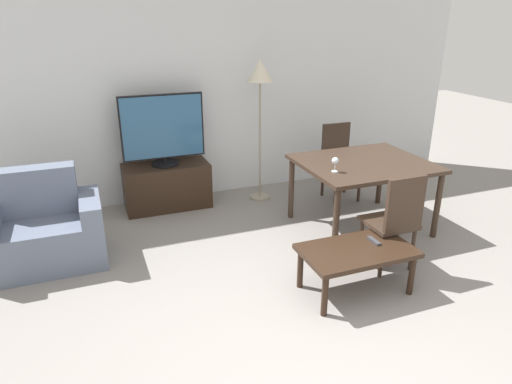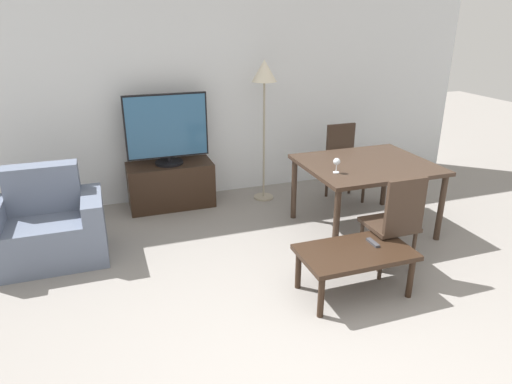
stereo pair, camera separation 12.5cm
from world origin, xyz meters
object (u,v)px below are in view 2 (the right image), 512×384
at_px(floor_lamp, 264,82).
at_px(wine_glass_left, 337,163).
at_px(tv, 167,130).
at_px(remote_primary, 373,243).
at_px(coffee_table, 355,256).
at_px(tv_stand, 171,185).
at_px(dining_table, 366,170).
at_px(dining_chair_far, 343,159).
at_px(armchair, 47,229).
at_px(dining_chair_near, 396,220).

xyz_separation_m(floor_lamp, wine_glass_left, (0.26, -1.31, -0.59)).
relative_size(tv, remote_primary, 6.18).
bearing_deg(coffee_table, wine_glass_left, 72.91).
relative_size(tv_stand, dining_table, 0.76).
xyz_separation_m(tv, floor_lamp, (1.11, -0.14, 0.50)).
xyz_separation_m(floor_lamp, remote_primary, (0.18, -2.12, -1.02)).
relative_size(coffee_table, wine_glass_left, 6.21).
bearing_deg(floor_lamp, dining_chair_far, -17.11).
bearing_deg(tv, tv_stand, 90.00).
distance_m(floor_lamp, remote_primary, 2.36).
relative_size(floor_lamp, remote_primary, 11.13).
bearing_deg(tv_stand, dining_table, -35.14).
bearing_deg(dining_chair_far, remote_primary, -112.12).
relative_size(armchair, coffee_table, 1.11).
height_order(tv, remote_primary, tv).
xyz_separation_m(tv_stand, dining_chair_far, (2.04, -0.43, 0.24)).
distance_m(tv_stand, dining_chair_near, 2.67).
relative_size(dining_chair_near, wine_glass_left, 6.22).
relative_size(armchair, dining_table, 0.78).
bearing_deg(coffee_table, remote_primary, 14.61).
relative_size(coffee_table, remote_primary, 6.04).
xyz_separation_m(armchair, floor_lamp, (2.39, 0.76, 1.11)).
relative_size(armchair, dining_chair_far, 1.11).
bearing_deg(dining_chair_near, armchair, 156.80).
height_order(floor_lamp, wine_glass_left, floor_lamp).
xyz_separation_m(dining_table, dining_chair_near, (-0.23, -0.85, -0.16)).
distance_m(dining_table, dining_chair_near, 0.90).
height_order(armchair, wine_glass_left, wine_glass_left).
distance_m(dining_chair_near, floor_lamp, 2.25).
height_order(armchair, floor_lamp, floor_lamp).
height_order(tv_stand, tv, tv).
relative_size(dining_table, floor_lamp, 0.77).
bearing_deg(wine_glass_left, dining_table, 21.03).
bearing_deg(dining_table, floor_lamp, 121.65).
height_order(coffee_table, dining_chair_near, dining_chair_near).
bearing_deg(dining_chair_far, dining_table, -104.80).
xyz_separation_m(tv_stand, tv, (0.00, -0.00, 0.66)).
bearing_deg(wine_glass_left, remote_primary, -95.27).
xyz_separation_m(coffee_table, wine_glass_left, (0.26, 0.86, 0.49)).
height_order(dining_chair_far, floor_lamp, floor_lamp).
relative_size(armchair, tv, 1.09).
height_order(tv_stand, dining_chair_near, dining_chair_near).
relative_size(floor_lamp, wine_glass_left, 11.44).
height_order(dining_table, dining_chair_near, dining_chair_near).
bearing_deg(tv_stand, wine_glass_left, -46.62).
height_order(tv_stand, dining_table, dining_table).
bearing_deg(tv, coffee_table, -64.41).
xyz_separation_m(tv, dining_table, (1.82, -1.28, -0.27)).
height_order(coffee_table, wine_glass_left, wine_glass_left).
bearing_deg(dining_chair_far, armchair, -171.80).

